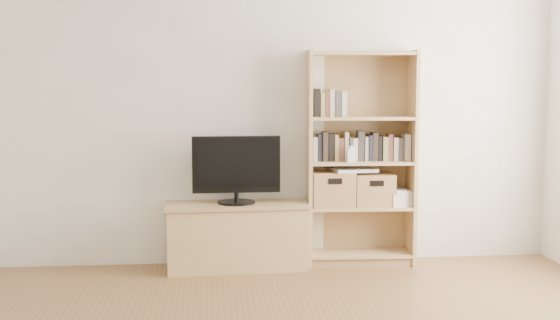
{
  "coord_description": "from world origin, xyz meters",
  "views": [
    {
      "loc": [
        -0.55,
        -3.13,
        1.43
      ],
      "look_at": [
        -0.05,
        1.9,
        0.9
      ],
      "focal_mm": 45.0,
      "sensor_mm": 36.0,
      "label": 1
    }
  ],
  "objects": [
    {
      "name": "back_wall",
      "position": [
        0.0,
        2.5,
        1.3
      ],
      "size": [
        4.5,
        0.02,
        2.6
      ],
      "primitive_type": "cube",
      "color": "beige",
      "rests_on": "floor"
    },
    {
      "name": "tv_stand",
      "position": [
        -0.35,
        2.3,
        0.25
      ],
      "size": [
        1.1,
        0.46,
        0.49
      ],
      "primitive_type": "cube",
      "rotation": [
        0.0,
        0.0,
        0.05
      ],
      "color": "tan",
      "rests_on": "floor"
    },
    {
      "name": "bookshelf",
      "position": [
        0.64,
        2.35,
        0.86
      ],
      "size": [
        0.87,
        0.34,
        1.72
      ],
      "primitive_type": "cube",
      "rotation": [
        0.0,
        0.0,
        -0.04
      ],
      "color": "tan",
      "rests_on": "floor"
    },
    {
      "name": "television",
      "position": [
        -0.35,
        2.3,
        0.79
      ],
      "size": [
        0.68,
        0.06,
        0.54
      ],
      "primitive_type": "cube",
      "rotation": [
        0.0,
        0.0,
        0.01
      ],
      "color": "black",
      "rests_on": "tv_stand"
    },
    {
      "name": "books_row_mid",
      "position": [
        0.64,
        2.37,
        0.95
      ],
      "size": [
        0.86,
        0.23,
        0.23
      ],
      "primitive_type": "cube",
      "rotation": [
        0.0,
        0.0,
        -0.07
      ],
      "color": "#B0AA9E",
      "rests_on": "bookshelf"
    },
    {
      "name": "books_row_upper",
      "position": [
        0.45,
        2.37,
        1.29
      ],
      "size": [
        0.37,
        0.15,
        0.19
      ],
      "primitive_type": "cube",
      "rotation": [
        0.0,
        0.0,
        -0.05
      ],
      "color": "#B0AA9E",
      "rests_on": "bookshelf"
    },
    {
      "name": "baby_monitor",
      "position": [
        0.54,
        2.26,
        0.89
      ],
      "size": [
        0.06,
        0.04,
        0.11
      ],
      "primitive_type": "cube",
      "rotation": [
        0.0,
        0.0,
        0.0
      ],
      "color": "white",
      "rests_on": "bookshelf"
    },
    {
      "name": "basket_left",
      "position": [
        0.41,
        2.35,
        0.62
      ],
      "size": [
        0.34,
        0.28,
        0.28
      ],
      "primitive_type": "cube",
      "rotation": [
        0.0,
        0.0,
        -0.01
      ],
      "color": "#AD7C4E",
      "rests_on": "bookshelf"
    },
    {
      "name": "basket_right",
      "position": [
        0.75,
        2.34,
        0.6
      ],
      "size": [
        0.32,
        0.26,
        0.26
      ],
      "primitive_type": "cube",
      "rotation": [
        0.0,
        0.0,
        -0.02
      ],
      "color": "#AD7C4E",
      "rests_on": "bookshelf"
    },
    {
      "name": "laptop",
      "position": [
        0.59,
        2.34,
        0.77
      ],
      "size": [
        0.36,
        0.27,
        0.03
      ],
      "primitive_type": "cube",
      "rotation": [
        0.0,
        0.0,
        0.13
      ],
      "color": "silver",
      "rests_on": "basket_left"
    },
    {
      "name": "magazine_stack",
      "position": [
        0.94,
        2.33,
        0.53
      ],
      "size": [
        0.2,
        0.26,
        0.11
      ],
      "primitive_type": "cube",
      "rotation": [
        0.0,
        0.0,
        0.16
      ],
      "color": "beige",
      "rests_on": "bookshelf"
    }
  ]
}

